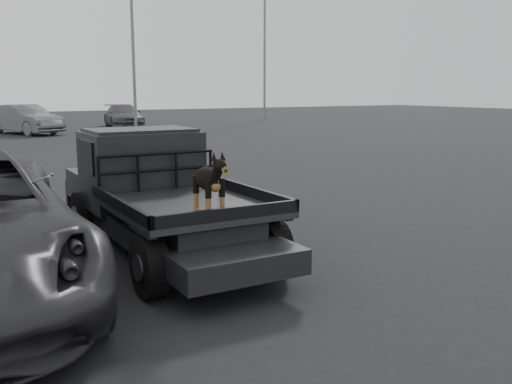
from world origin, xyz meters
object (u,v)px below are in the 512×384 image
distant_car_a (25,119)px  distant_car_b (124,116)px  flatbed_ute (164,222)px  floodlight_mid (132,9)px  floodlight_far (265,16)px  dog (209,184)px

distant_car_a → distant_car_b: size_ratio=0.97×
flatbed_ute → distant_car_b: distant_car_b is taller
distant_car_a → floodlight_mid: 8.41m
distant_car_a → floodlight_far: size_ratio=0.33×
distant_car_b → floodlight_far: floodlight_far is taller
floodlight_mid → floodlight_far: (12.55, 6.59, 1.09)m
floodlight_mid → distant_car_b: bearing=82.0°
flatbed_ute → dog: size_ratio=7.30×
dog → distant_car_b: size_ratio=0.15×
floodlight_far → dog: bearing=-121.9°
dog → flatbed_ute: bearing=88.6°
dog → distant_car_a: size_ratio=0.15×
flatbed_ute → distant_car_a: (1.76, 25.26, 0.34)m
floodlight_mid → floodlight_far: floodlight_far is taller
distant_car_b → floodlight_far: (11.95, 2.34, 7.17)m
dog → floodlight_far: size_ratio=0.05×
distant_car_a → distant_car_b: (6.37, 3.04, -0.07)m
distant_car_b → floodlight_mid: (-0.60, -4.24, 6.08)m
distant_car_a → distant_car_b: distant_car_a is taller
flatbed_ute → dog: 1.87m
dog → distant_car_a: dog is taller
dog → distant_car_b: dog is taller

